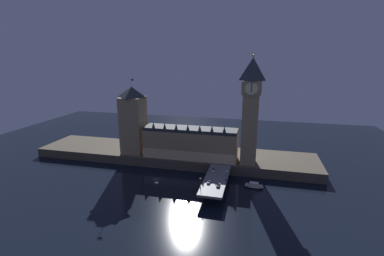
# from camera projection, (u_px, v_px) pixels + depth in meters

# --- Properties ---
(ground_plane) EXTENTS (400.00, 400.00, 0.00)m
(ground_plane) POSITION_uv_depth(u_px,v_px,m) (156.00, 179.00, 186.80)
(ground_plane) COLOR black
(embankment) EXTENTS (220.00, 42.00, 6.85)m
(embankment) POSITION_uv_depth(u_px,v_px,m) (174.00, 155.00, 222.65)
(embankment) COLOR #4C4438
(embankment) RESTS_ON ground_plane
(parliament_hall) EXTENTS (68.93, 16.83, 27.14)m
(parliament_hall) POSITION_uv_depth(u_px,v_px,m) (190.00, 143.00, 205.57)
(parliament_hall) COLOR #9E845B
(parliament_hall) RESTS_ON embankment
(clock_tower) EXTENTS (13.08, 13.19, 74.41)m
(clock_tower) POSITION_uv_depth(u_px,v_px,m) (251.00, 108.00, 187.07)
(clock_tower) COLOR #9E845B
(clock_tower) RESTS_ON embankment
(victoria_tower) EXTENTS (16.93, 16.93, 57.33)m
(victoria_tower) POSITION_uv_depth(u_px,v_px,m) (133.00, 120.00, 213.41)
(victoria_tower) COLOR #9E845B
(victoria_tower) RESTS_ON embankment
(bridge) EXTENTS (13.99, 46.00, 7.09)m
(bridge) POSITION_uv_depth(u_px,v_px,m) (216.00, 181.00, 171.42)
(bridge) COLOR slate
(bridge) RESTS_ON ground_plane
(car_northbound_lead) EXTENTS (1.99, 3.94, 1.48)m
(car_northbound_lead) POSITION_uv_depth(u_px,v_px,m) (214.00, 170.00, 182.18)
(car_northbound_lead) COLOR white
(car_northbound_lead) RESTS_ON bridge
(car_northbound_trail) EXTENTS (1.96, 4.13, 1.47)m
(car_northbound_trail) POSITION_uv_depth(u_px,v_px,m) (209.00, 182.00, 164.74)
(car_northbound_trail) COLOR navy
(car_northbound_trail) RESTS_ON bridge
(car_southbound_lead) EXTENTS (1.92, 4.29, 1.54)m
(car_southbound_lead) POSITION_uv_depth(u_px,v_px,m) (218.00, 185.00, 160.59)
(car_southbound_lead) COLOR black
(car_southbound_lead) RESTS_ON bridge
(pedestrian_near_rail) EXTENTS (0.38, 0.38, 1.60)m
(pedestrian_near_rail) POSITION_uv_depth(u_px,v_px,m) (201.00, 188.00, 157.14)
(pedestrian_near_rail) COLOR black
(pedestrian_near_rail) RESTS_ON bridge
(pedestrian_mid_walk) EXTENTS (0.38, 0.38, 1.79)m
(pedestrian_mid_walk) POSITION_uv_depth(u_px,v_px,m) (226.00, 179.00, 168.09)
(pedestrian_mid_walk) COLOR black
(pedestrian_mid_walk) RESTS_ON bridge
(pedestrian_far_rail) EXTENTS (0.38, 0.38, 1.73)m
(pedestrian_far_rail) POSITION_uv_depth(u_px,v_px,m) (208.00, 171.00, 180.13)
(pedestrian_far_rail) COLOR black
(pedestrian_far_rail) RESTS_ON bridge
(street_lamp_near) EXTENTS (1.34, 0.60, 6.48)m
(street_lamp_near) POSITION_uv_depth(u_px,v_px,m) (200.00, 182.00, 157.60)
(street_lamp_near) COLOR #2D3333
(street_lamp_near) RESTS_ON bridge
(street_lamp_mid) EXTENTS (1.34, 0.60, 5.91)m
(street_lamp_mid) POSITION_uv_depth(u_px,v_px,m) (227.00, 174.00, 168.53)
(street_lamp_mid) COLOR #2D3333
(street_lamp_mid) RESTS_ON bridge
(boat_downstream) EXTENTS (12.31, 5.45, 3.32)m
(boat_downstream) POSITION_uv_depth(u_px,v_px,m) (254.00, 186.00, 174.56)
(boat_downstream) COLOR #B2A893
(boat_downstream) RESTS_ON ground_plane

